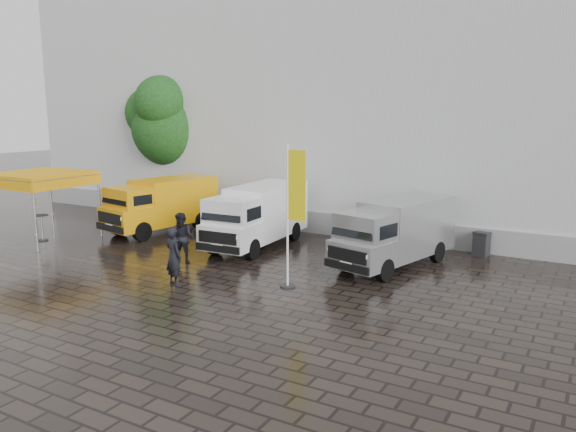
# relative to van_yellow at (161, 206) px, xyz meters

# --- Properties ---
(ground) EXTENTS (120.00, 120.00, 0.00)m
(ground) POSITION_rel_van_yellow_xyz_m (8.11, -4.63, -1.22)
(ground) COLOR black
(ground) RESTS_ON ground
(exhibition_hall) EXTENTS (44.00, 16.00, 12.00)m
(exhibition_hall) POSITION_rel_van_yellow_xyz_m (10.11, 11.37, 4.78)
(exhibition_hall) COLOR silver
(exhibition_hall) RESTS_ON ground
(hall_plinth) EXTENTS (44.00, 0.15, 1.00)m
(hall_plinth) POSITION_rel_van_yellow_xyz_m (10.11, 3.32, -0.72)
(hall_plinth) COLOR gray
(hall_plinth) RESTS_ON ground
(van_yellow) EXTENTS (3.03, 5.59, 2.44)m
(van_yellow) POSITION_rel_van_yellow_xyz_m (0.00, 0.00, 0.00)
(van_yellow) COLOR orange
(van_yellow) RESTS_ON ground
(van_white) EXTENTS (2.21, 5.85, 2.50)m
(van_white) POSITION_rel_van_yellow_xyz_m (5.42, -0.22, 0.03)
(van_white) COLOR white
(van_white) RESTS_ON ground
(van_silver) EXTENTS (3.14, 5.80, 2.39)m
(van_silver) POSITION_rel_van_yellow_xyz_m (11.33, -0.25, -0.03)
(van_silver) COLOR #9D9EA1
(van_silver) RESTS_ON ground
(canopy_tent) EXTENTS (3.47, 3.47, 2.95)m
(canopy_tent) POSITION_rel_van_yellow_xyz_m (-3.40, -3.70, 1.55)
(canopy_tent) COLOR silver
(canopy_tent) RESTS_ON ground
(flagpole) EXTENTS (0.88, 0.50, 4.56)m
(flagpole) POSITION_rel_van_yellow_xyz_m (9.35, -4.23, 1.30)
(flagpole) COLOR black
(flagpole) RESTS_ON ground
(tree) EXTENTS (4.25, 4.28, 7.63)m
(tree) POSITION_rel_van_yellow_xyz_m (-3.00, 4.39, 3.67)
(tree) COLOR black
(tree) RESTS_ON ground
(cocktail_table) EXTENTS (0.60, 0.60, 1.14)m
(cocktail_table) POSITION_rel_van_yellow_xyz_m (-3.28, -3.91, -0.65)
(cocktail_table) COLOR black
(cocktail_table) RESTS_ON ground
(wheelie_bin) EXTENTS (0.66, 0.66, 0.94)m
(wheelie_bin) POSITION_rel_van_yellow_xyz_m (13.78, 2.89, -0.75)
(wheelie_bin) COLOR black
(wheelie_bin) RESTS_ON ground
(person_front) EXTENTS (0.80, 0.65, 1.91)m
(person_front) POSITION_rel_van_yellow_xyz_m (5.90, -5.90, -0.27)
(person_front) COLOR black
(person_front) RESTS_ON ground
(person_tent) EXTENTS (1.10, 0.98, 1.89)m
(person_tent) POSITION_rel_van_yellow_xyz_m (4.41, -3.71, -0.28)
(person_tent) COLOR black
(person_tent) RESTS_ON ground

